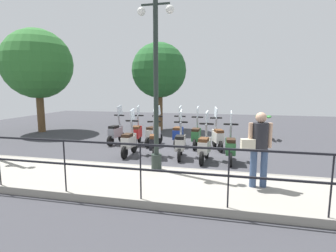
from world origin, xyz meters
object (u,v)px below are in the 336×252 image
(scooter_near_4, at_px, (129,141))
(scooter_near_2, at_px, (180,143))
(scooter_far_0, at_px, (218,137))
(scooter_near_0, at_px, (230,147))
(tree_large, at_px, (37,64))
(tree_distant, at_px, (159,71))
(scooter_far_1, at_px, (196,135))
(potted_palm, at_px, (263,129))
(scooter_near_1, at_px, (204,146))
(scooter_near_3, at_px, (154,143))
(pedestrian_with_bag, at_px, (259,144))
(scooter_far_5, at_px, (116,132))
(scooter_far_4, at_px, (137,133))
(scooter_far_2, at_px, (178,134))
(scooter_far_3, at_px, (154,133))
(lamp_post_near, at_px, (156,93))

(scooter_near_4, bearing_deg, scooter_near_2, -86.85)
(scooter_far_0, bearing_deg, scooter_near_0, 177.73)
(tree_large, relative_size, scooter_far_0, 3.31)
(scooter_near_4, bearing_deg, tree_distant, 5.31)
(scooter_near_4, relative_size, scooter_far_1, 1.00)
(potted_palm, xyz_separation_m, scooter_near_1, (-4.21, 2.16, 0.04))
(scooter_near_3, bearing_deg, pedestrian_with_bag, -143.00)
(tree_large, bearing_deg, scooter_far_5, -110.83)
(scooter_near_4, bearing_deg, scooter_far_0, -60.46)
(pedestrian_with_bag, relative_size, scooter_far_1, 1.03)
(scooter_near_4, distance_m, scooter_far_4, 1.70)
(scooter_near_2, relative_size, scooter_near_3, 1.00)
(scooter_near_2, height_order, scooter_far_2, same)
(pedestrian_with_bag, bearing_deg, scooter_far_5, 40.50)
(scooter_near_4, xyz_separation_m, scooter_far_0, (1.52, -2.81, 0.00))
(scooter_near_3, height_order, scooter_near_4, same)
(scooter_near_3, bearing_deg, scooter_far_1, -49.81)
(pedestrian_with_bag, height_order, scooter_near_1, pedestrian_with_bag)
(scooter_near_2, xyz_separation_m, scooter_far_2, (1.72, 0.39, 0.00))
(potted_palm, xyz_separation_m, scooter_far_0, (-2.52, 1.84, 0.04))
(scooter_near_3, bearing_deg, scooter_near_2, -99.92)
(scooter_near_4, bearing_deg, scooter_near_1, -92.76)
(scooter_far_3, bearing_deg, scooter_near_4, -177.84)
(scooter_near_0, height_order, scooter_far_4, same)
(scooter_far_0, bearing_deg, potted_palm, -53.92)
(scooter_near_3, bearing_deg, scooter_near_0, -106.68)
(potted_palm, relative_size, scooter_far_3, 0.69)
(tree_distant, xyz_separation_m, scooter_far_3, (-3.69, -0.77, -2.61))
(scooter_far_5, bearing_deg, scooter_far_1, -81.06)
(scooter_near_3, bearing_deg, lamp_post_near, -176.55)
(scooter_far_0, xyz_separation_m, scooter_far_2, (0.25, 1.50, 0.00))
(potted_palm, distance_m, scooter_far_4, 5.51)
(lamp_post_near, distance_m, scooter_far_1, 3.75)
(lamp_post_near, xyz_separation_m, scooter_far_5, (3.27, 2.59, -1.62))
(potted_palm, distance_m, scooter_far_1, 3.56)
(tree_large, distance_m, scooter_near_4, 7.61)
(scooter_near_3, xyz_separation_m, scooter_far_2, (1.79, -0.45, 0.00))
(scooter_far_5, bearing_deg, scooter_near_2, -109.85)
(scooter_near_0, relative_size, scooter_far_1, 1.00)
(scooter_far_5, bearing_deg, scooter_near_0, -102.71)
(pedestrian_with_bag, xyz_separation_m, scooter_far_3, (3.95, 3.43, -0.60))
(scooter_far_2, relative_size, scooter_far_3, 1.00)
(scooter_near_0, xyz_separation_m, scooter_far_2, (1.87, 1.95, 0.00))
(scooter_near_4, bearing_deg, potted_palm, -47.94)
(scooter_far_4, bearing_deg, scooter_far_3, -100.94)
(tree_large, xyz_separation_m, scooter_far_4, (-1.80, -5.79, -2.90))
(scooter_near_0, bearing_deg, scooter_near_4, 87.13)
(scooter_far_2, bearing_deg, scooter_near_4, 145.93)
(scooter_near_3, xyz_separation_m, scooter_far_0, (1.53, -1.95, 0.00))
(scooter_near_3, bearing_deg, scooter_far_4, 20.66)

